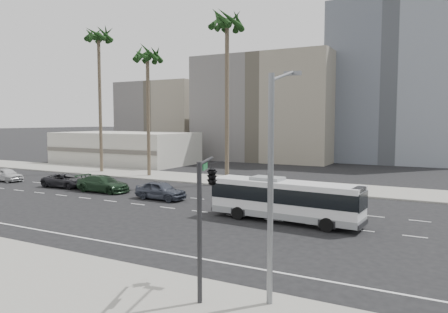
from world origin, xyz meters
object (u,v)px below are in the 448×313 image
Objects in this scene: car_a at (161,190)px; streetlight_corner at (274,169)px; car_b at (103,184)px; palm_near at (227,27)px; palm_far at (98,39)px; car_d at (6,175)px; city_bus at (285,199)px; traffic_signal at (211,177)px; car_c at (65,181)px; palm_mid at (147,59)px.

streetlight_corner reaches higher than car_a.
car_b is 0.30× the size of palm_near.
streetlight_corner is at bearing -59.01° from palm_near.
car_d is at bearing -107.70° from palm_far.
palm_near is (-11.47, 13.34, 15.15)m from city_bus.
car_b is 1.03× the size of traffic_signal.
palm_far is (-31.21, 14.92, 15.88)m from city_bus.
city_bus is 1.17× the size of streetlight_corner.
palm_near reaches higher than city_bus.
city_bus is 25.58m from car_c.
car_a is 0.85× the size of car_b.
palm_near reaches higher than car_b.
city_bus is 0.55× the size of palm_far.
palm_far reaches higher than car_b.
car_c is at bearing -88.29° from car_d.
traffic_signal is at bearing -81.52° from city_bus.
city_bus is at bearing -49.31° from palm_near.
car_a is 0.93× the size of car_c.
palm_near is at bearing -58.35° from car_c.
traffic_signal reaches higher than car_b.
palm_far is (-19.75, 1.59, 0.73)m from palm_near.
city_bus is at bearing -101.55° from car_c.
streetlight_corner is 0.49× the size of palm_near.
car_a is 0.52× the size of streetlight_corner.
car_a is at bearing -33.03° from palm_far.
car_b is 28.96m from streetlight_corner.
car_a is at bearing -95.50° from palm_near.
traffic_signal is 30.52m from palm_near.
car_c is at bearing 142.80° from streetlight_corner.
car_b reaches higher than car_c.
palm_near reaches higher than car_a.
streetlight_corner is at bearing -110.95° from car_d.
car_c is 17.66m from palm_mid.
palm_mid is (-3.22, 11.26, 13.55)m from car_b.
city_bus is at bearing -32.39° from palm_mid.
streetlight_corner is (16.53, -15.25, 4.30)m from car_a.
car_a is at bearing 171.63° from city_bus.
car_c is 21.04m from palm_far.
city_bus is at bearing 73.98° from traffic_signal.
city_bus is 0.66× the size of palm_mid.
palm_near is at bearing -2.63° from car_a.
palm_far is at bearing 59.84° from car_a.
city_bus is at bearing -94.35° from car_d.
car_b is 0.35× the size of palm_mid.
palm_far is at bearing 24.27° from car_c.
streetlight_corner is (23.86, -15.84, 4.30)m from car_b.
car_c is (-5.50, 0.30, -0.10)m from car_b.
palm_mid is (2.28, 10.96, 13.65)m from car_c.
city_bus reaches higher than car_d.
streetlight_corner reaches higher than car_b.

